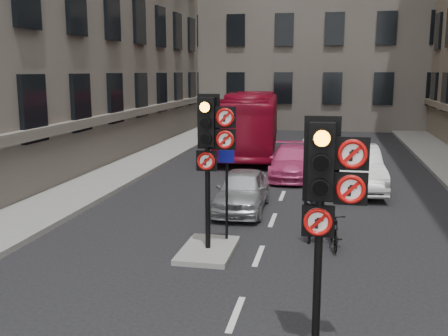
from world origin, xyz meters
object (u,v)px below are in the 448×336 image
at_px(car_silver, 242,190).
at_px(car_pink, 292,162).
at_px(signal_far, 211,138).
at_px(signal_near, 327,187).
at_px(info_sign, 227,182).
at_px(car_white, 354,168).
at_px(bus_red, 250,123).
at_px(motorcycle, 334,228).
at_px(motorcyclist, 315,212).

xyz_separation_m(car_silver, car_pink, (1.11, 5.37, -0.00)).
distance_m(signal_far, car_pink, 9.60).
height_order(signal_near, info_sign, signal_near).
bearing_deg(car_pink, info_sign, -99.58).
relative_size(signal_near, car_white, 0.75).
relative_size(signal_far, car_pink, 0.84).
height_order(car_pink, info_sign, info_sign).
distance_m(car_silver, bus_red, 11.74).
relative_size(signal_near, motorcycle, 2.34).
relative_size(signal_far, bus_red, 0.32).
relative_size(motorcycle, motorcyclist, 0.96).
relative_size(signal_far, info_sign, 1.61).
bearing_deg(bus_red, car_white, -62.88).
bearing_deg(motorcycle, bus_red, 101.29).
height_order(motorcycle, motorcyclist, motorcyclist).
bearing_deg(signal_far, bus_red, 95.31).
relative_size(car_white, motorcycle, 3.14).
height_order(bus_red, info_sign, bus_red).
bearing_deg(car_silver, car_pink, 77.13).
xyz_separation_m(car_white, car_pink, (-2.35, 1.73, -0.17)).
distance_m(car_pink, motorcyclist, 8.22).
bearing_deg(car_pink, signal_near, -87.04).
height_order(signal_near, motorcyclist, signal_near).
xyz_separation_m(car_silver, motorcycle, (2.74, -2.92, -0.16)).
bearing_deg(car_white, motorcyclist, -105.84).
distance_m(car_white, info_sign, 7.63).
bearing_deg(car_white, car_silver, -138.87).
relative_size(car_pink, motorcycle, 2.80).
relative_size(signal_near, car_pink, 0.84).
xyz_separation_m(signal_near, motorcyclist, (-0.26, 5.16, -1.78)).
bearing_deg(motorcycle, signal_near, -97.36).
distance_m(signal_near, signal_far, 4.77).
distance_m(car_white, bus_red, 9.43).
xyz_separation_m(bus_red, motorcycle, (4.25, -14.53, -1.08)).
bearing_deg(car_white, signal_near, -99.87).
distance_m(signal_far, car_white, 8.56).
distance_m(motorcycle, motorcyclist, 0.60).
distance_m(signal_near, car_pink, 13.52).
height_order(bus_red, motorcycle, bus_red).
height_order(car_white, motorcyclist, motorcyclist).
xyz_separation_m(signal_near, motorcycle, (0.21, 5.01, -2.12)).
height_order(signal_far, motorcyclist, signal_far).
bearing_deg(car_pink, car_white, -39.57).
xyz_separation_m(car_white, bus_red, (-4.97, 7.97, 0.75)).
bearing_deg(bus_red, motorcyclist, -80.12).
bearing_deg(signal_near, car_white, 85.40).
bearing_deg(signal_far, motorcycle, 19.75).
bearing_deg(motorcycle, car_white, 78.68).
xyz_separation_m(car_silver, info_sign, (0.14, -3.19, 0.93)).
bearing_deg(bus_red, motorcycle, -78.54).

